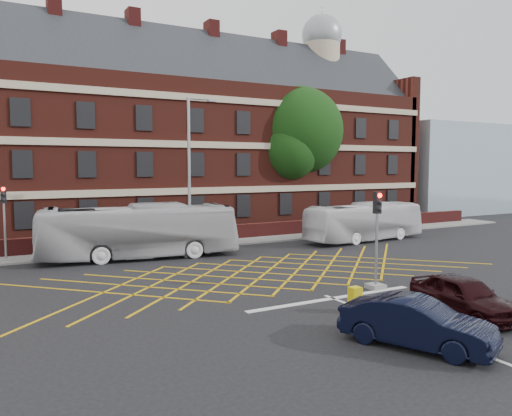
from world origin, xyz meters
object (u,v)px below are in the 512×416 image
bus_right (365,222)px  car_maroon (464,296)px  utility_cabinet (355,300)px  street_lamp (190,201)px  traffic_light_far (5,231)px  bus_left (139,231)px  traffic_light_near (376,249)px  car_navy (416,323)px  deciduous_tree (298,137)px

bus_right → car_maroon: 18.07m
bus_right → car_maroon: bus_right is taller
bus_right → car_maroon: (-9.02, -15.64, -0.63)m
bus_right → utility_cabinet: 18.12m
street_lamp → traffic_light_far: bearing=162.7°
utility_cabinet → bus_left: bearing=105.3°
traffic_light_near → utility_cabinet: traffic_light_near is taller
car_maroon → traffic_light_far: bearing=131.7°
bus_left → car_maroon: 18.22m
utility_cabinet → street_lamp: bearing=94.1°
car_maroon → utility_cabinet: car_maroon is taller
car_navy → traffic_light_far: size_ratio=1.05×
car_navy → street_lamp: bearing=65.9°
car_navy → deciduous_tree: size_ratio=0.36×
car_navy → car_maroon: bearing=-5.0°
traffic_light_near → utility_cabinet: bearing=-143.4°
bus_left → car_maroon: bearing=-148.9°
bus_left → bus_right: (16.12, -1.12, -0.22)m
traffic_light_far → utility_cabinet: traffic_light_far is taller
traffic_light_near → traffic_light_far: same height
car_maroon → deciduous_tree: size_ratio=0.35×
car_navy → traffic_light_far: traffic_light_far is taller
car_maroon → traffic_light_far: (-14.00, 19.21, 1.03)m
street_lamp → utility_cabinet: 14.21m
traffic_light_far → traffic_light_near: bearing=-46.2°
bus_left → car_navy: bus_left is taller
bus_left → car_maroon: size_ratio=2.64×
car_maroon → utility_cabinet: 3.87m
deciduous_tree → bus_left: bearing=-153.5°
traffic_light_near → bus_left: bearing=120.3°
street_lamp → car_maroon: bearing=-75.7°
car_maroon → utility_cabinet: (-3.14, 2.24, -0.26)m
traffic_light_far → bus_right: bearing=-8.8°
car_maroon → street_lamp: bearing=109.9°
bus_right → traffic_light_near: traffic_light_near is taller
bus_left → street_lamp: 3.48m
bus_left → car_navy: size_ratio=2.55×
bus_right → traffic_light_far: size_ratio=2.30×
bus_left → utility_cabinet: 15.09m
car_navy → car_maroon: same height
deciduous_tree → traffic_light_near: deciduous_tree is taller
car_navy → bus_left: bearing=75.1°
bus_right → car_navy: 21.38m
bus_left → bus_right: size_ratio=1.16×
bus_right → bus_left: bearing=81.3°
car_navy → deciduous_tree: (13.42, 26.48, 7.15)m
car_navy → deciduous_tree: deciduous_tree is taller
bus_right → car_navy: bearing=138.1°
traffic_light_near → traffic_light_far: bearing=133.8°
deciduous_tree → street_lamp: deciduous_tree is taller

